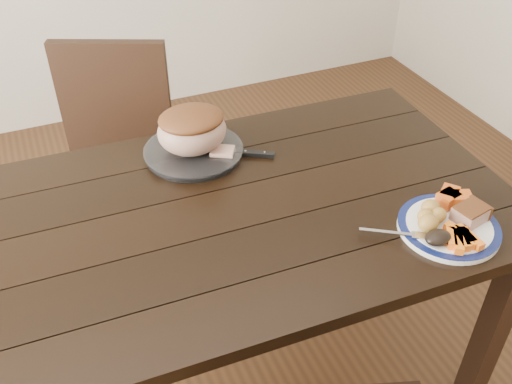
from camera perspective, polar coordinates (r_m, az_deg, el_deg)
name	(u,v)px	position (r m, az deg, el deg)	size (l,w,h in m)	color
ground	(233,372)	(2.12, -2.31, -17.50)	(4.00, 4.00, 0.00)	#472B16
dining_table	(227,234)	(1.62, -2.88, -4.26)	(1.63, 0.95, 0.75)	black
chair_far	(115,154)	(2.24, -13.87, 3.66)	(0.56, 0.56, 0.93)	black
dinner_plate	(448,228)	(1.58, 18.68, -3.41)	(0.26, 0.26, 0.02)	white
plate_rim	(449,225)	(1.57, 18.75, -3.17)	(0.26, 0.26, 0.02)	#0E1749
serving_platter	(194,152)	(1.78, -6.25, 3.97)	(0.30, 0.30, 0.02)	white
pork_slice	(470,214)	(1.59, 20.65, -2.09)	(0.08, 0.07, 0.04)	tan
roasted_potatoes	(431,216)	(1.55, 17.09, -2.29)	(0.10, 0.10, 0.05)	gold
carrot_batons	(462,238)	(1.52, 19.87, -4.34)	(0.09, 0.11, 0.02)	orange
pumpkin_wedges	(452,198)	(1.63, 19.04, -0.58)	(0.10, 0.09, 0.04)	orange
dark_mushroom	(438,238)	(1.49, 17.74, -4.37)	(0.07, 0.05, 0.03)	black
fork	(400,234)	(1.50, 14.17, -4.09)	(0.16, 0.11, 0.00)	silver
roast_joint	(192,131)	(1.74, -6.42, 6.07)	(0.21, 0.18, 0.14)	tan
cut_slice	(222,152)	(1.75, -3.38, 4.06)	(0.07, 0.06, 0.02)	tan
carving_knife	(242,153)	(1.77, -1.36, 3.89)	(0.29, 0.18, 0.01)	silver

